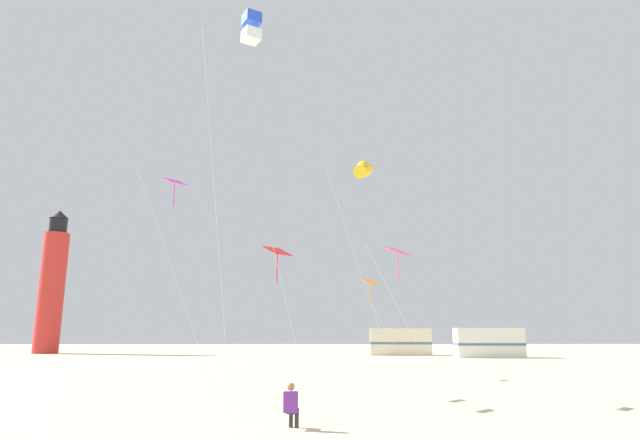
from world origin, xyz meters
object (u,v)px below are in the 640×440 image
object	(u,v)px
kite_flyer_standing	(291,404)
rv_van_cream	(400,342)
kite_diamond_scarlet	(278,256)
kite_diamond_magenta	(175,189)
lighthouse_distant	(52,285)
rv_van_white	(489,343)
kite_box_blue	(251,28)
kite_tube_gold	(364,170)
kite_diamond_orange	(371,285)
kite_diamond_rainbow	(398,256)

from	to	relation	value
kite_flyer_standing	rv_van_cream	size ratio (longest dim) A/B	0.18
kite_diamond_scarlet	rv_van_cream	xyz separation A→B (m)	(10.54, 37.92, -3.86)
kite_flyer_standing	rv_van_cream	bearing A→B (deg)	-90.68
kite_diamond_magenta	lighthouse_distant	distance (m)	45.84
kite_diamond_magenta	rv_van_white	size ratio (longest dim) A/B	1.46
lighthouse_distant	rv_van_cream	bearing A→B (deg)	-6.81
kite_box_blue	rv_van_cream	distance (m)	42.94
kite_box_blue	kite_tube_gold	size ratio (longest dim) A/B	1.24
kite_tube_gold	kite_diamond_orange	bearing A→B (deg)	79.53
kite_diamond_scarlet	kite_tube_gold	size ratio (longest dim) A/B	0.49
kite_flyer_standing	kite_diamond_orange	size ratio (longest dim) A/B	0.21
kite_box_blue	lighthouse_distant	bearing A→B (deg)	122.72
rv_van_cream	rv_van_white	distance (m)	9.36
kite_diamond_scarlet	kite_box_blue	size ratio (longest dim) A/B	0.39
kite_tube_gold	lighthouse_distant	distance (m)	48.84
kite_flyer_standing	rv_van_cream	distance (m)	44.25
kite_box_blue	kite_diamond_rainbow	world-z (taller)	kite_box_blue
kite_diamond_magenta	kite_diamond_scarlet	size ratio (longest dim) A/B	1.69
kite_diamond_orange	lighthouse_distant	xyz separation A→B (m)	(-34.06, 32.17, 2.77)
kite_flyer_standing	kite_diamond_scarlet	xyz separation A→B (m)	(-0.78, 5.24, 4.64)
kite_diamond_magenta	kite_flyer_standing	bearing A→B (deg)	-57.29
kite_diamond_scarlet	rv_van_white	xyz separation A→B (m)	(18.33, 32.74, -3.86)
kite_diamond_magenta	lighthouse_distant	xyz separation A→B (m)	(-24.39, 38.80, -1.06)
lighthouse_distant	kite_diamond_magenta	bearing A→B (deg)	-57.84
kite_diamond_scarlet	kite_box_blue	distance (m)	8.69
kite_diamond_orange	kite_diamond_magenta	distance (m)	12.34
kite_diamond_rainbow	kite_box_blue	bearing A→B (deg)	-161.18
kite_diamond_orange	rv_van_white	bearing A→B (deg)	58.23
kite_diamond_orange	kite_diamond_scarlet	distance (m)	11.49
kite_diamond_orange	kite_diamond_scarlet	bearing A→B (deg)	-113.51
lighthouse_distant	rv_van_white	bearing A→B (deg)	-11.78
kite_diamond_rainbow	kite_diamond_magenta	bearing A→B (deg)	159.92
kite_diamond_scarlet	lighthouse_distant	size ratio (longest dim) A/B	0.34
kite_diamond_magenta	kite_tube_gold	bearing A→B (deg)	20.31
kite_diamond_scarlet	kite_diamond_orange	bearing A→B (deg)	66.49
kite_diamond_scarlet	kite_diamond_rainbow	distance (m)	4.58
kite_flyer_standing	kite_diamond_magenta	distance (m)	13.66
kite_diamond_magenta	rv_van_cream	distance (m)	38.18
kite_flyer_standing	kite_diamond_rainbow	world-z (taller)	kite_diamond_rainbow
kite_diamond_scarlet	rv_van_cream	size ratio (longest dim) A/B	0.85
kite_diamond_magenta	rv_van_white	xyz separation A→B (m)	(23.42, 28.83, -7.51)
kite_diamond_rainbow	rv_van_white	distance (m)	35.38
kite_diamond_magenta	rv_van_cream	size ratio (longest dim) A/B	1.44
kite_diamond_magenta	kite_box_blue	distance (m)	8.32
kite_diamond_rainbow	rv_van_cream	size ratio (longest dim) A/B	0.86
kite_diamond_orange	kite_box_blue	size ratio (longest dim) A/B	0.38
kite_diamond_orange	rv_van_white	distance (m)	26.37
kite_diamond_scarlet	kite_tube_gold	bearing A→B (deg)	61.27
lighthouse_distant	rv_van_cream	distance (m)	40.81
kite_diamond_orange	kite_diamond_scarlet	xyz separation A→B (m)	(-4.58, -10.54, 0.18)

